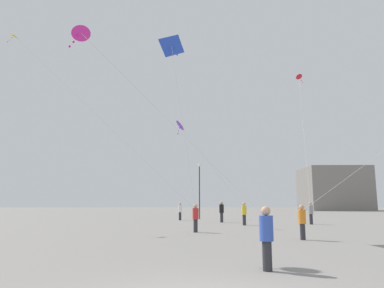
% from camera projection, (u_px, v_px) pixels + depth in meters
% --- Properties ---
extents(person_in_yellow, '(0.38, 0.38, 1.75)m').
position_uv_depth(person_in_yellow, '(244.00, 213.00, 28.25)').
color(person_in_yellow, '#2D2D33').
rests_on(person_in_yellow, ground_plane).
extents(person_in_black, '(0.40, 0.40, 1.86)m').
position_uv_depth(person_in_black, '(222.00, 211.00, 32.55)').
color(person_in_black, '#2D2D33').
rests_on(person_in_black, ground_plane).
extents(person_in_orange, '(0.35, 0.35, 1.61)m').
position_uv_depth(person_in_orange, '(302.00, 220.00, 16.94)').
color(person_in_orange, '#2D2D33').
rests_on(person_in_orange, ground_plane).
extents(person_in_red, '(0.36, 0.36, 1.63)m').
position_uv_depth(person_in_red, '(196.00, 217.00, 21.35)').
color(person_in_red, '#2D2D33').
rests_on(person_in_red, ground_plane).
extents(person_in_white, '(0.38, 0.38, 1.75)m').
position_uv_depth(person_in_white, '(180.00, 211.00, 36.72)').
color(person_in_white, '#2D2D33').
rests_on(person_in_white, ground_plane).
extents(person_in_grey, '(0.39, 0.39, 1.79)m').
position_uv_depth(person_in_grey, '(311.00, 212.00, 29.44)').
color(person_in_grey, '#2D2D33').
rests_on(person_in_grey, ground_plane).
extents(person_in_blue, '(0.35, 0.35, 1.59)m').
position_uv_depth(person_in_blue, '(266.00, 235.00, 9.20)').
color(person_in_blue, '#2D2D33').
rests_on(person_in_blue, ground_plane).
extents(kite_amber_diamond, '(14.27, 5.01, 13.30)m').
position_uv_depth(kite_amber_diamond, '(19.00, 41.00, 27.60)').
color(kite_amber_diamond, yellow).
extents(kite_magenta_diamond, '(6.96, 5.25, 7.61)m').
position_uv_depth(kite_magenta_diamond, '(83.00, 36.00, 14.96)').
color(kite_magenta_diamond, '#D12899').
extents(kite_cobalt_delta, '(2.28, 2.28, 10.00)m').
position_uv_depth(kite_cobalt_delta, '(172.00, 48.00, 21.56)').
color(kite_cobalt_delta, blue).
extents(kite_violet_diamond, '(5.37, 1.33, 6.84)m').
position_uv_depth(kite_violet_diamond, '(181.00, 126.00, 28.51)').
color(kite_violet_diamond, purple).
extents(kite_crimson_diamond, '(2.70, 8.81, 14.42)m').
position_uv_depth(kite_crimson_diamond, '(299.00, 80.00, 39.65)').
color(kite_crimson_diamond, red).
extents(building_left_hall, '(14.64, 14.73, 10.29)m').
position_uv_depth(building_left_hall, '(333.00, 189.00, 88.82)').
color(building_left_hall, gray).
rests_on(building_left_hall, ground_plane).
extents(lamppost_east, '(0.36, 0.36, 6.00)m').
position_uv_depth(lamppost_east, '(199.00, 183.00, 40.01)').
color(lamppost_east, '#2D2D30').
rests_on(lamppost_east, ground_plane).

